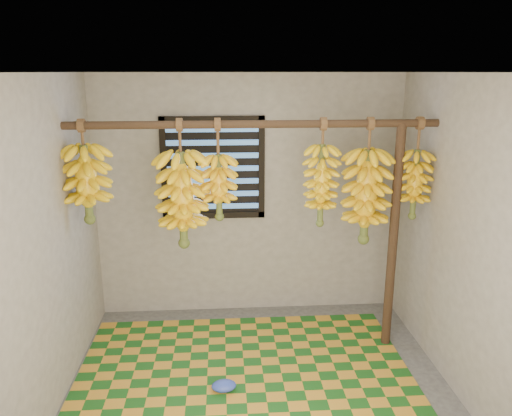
{
  "coord_description": "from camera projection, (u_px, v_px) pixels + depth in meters",
  "views": [
    {
      "loc": [
        -0.28,
        -3.29,
        2.4
      ],
      "look_at": [
        0.0,
        0.55,
        1.35
      ],
      "focal_mm": 35.0,
      "sensor_mm": 36.0,
      "label": 1
    }
  ],
  "objects": [
    {
      "name": "banana_bunch_b",
      "position": [
        182.0,
        200.0,
        4.08
      ],
      "size": [
        0.39,
        0.39,
        1.05
      ],
      "color": "brown",
      "rests_on": "hanging_pole"
    },
    {
      "name": "hanging_pole",
      "position": [
        255.0,
        124.0,
        3.96
      ],
      "size": [
        3.0,
        0.06,
        0.06
      ],
      "primitive_type": "cylinder",
      "rotation": [
        0.0,
        1.57,
        0.0
      ],
      "color": "#3C271B",
      "rests_on": "wall_left"
    },
    {
      "name": "wall_back",
      "position": [
        249.0,
        197.0,
        4.95
      ],
      "size": [
        3.0,
        0.01,
        2.4
      ],
      "primitive_type": "cube",
      "color": "slate",
      "rests_on": "floor"
    },
    {
      "name": "window",
      "position": [
        213.0,
        168.0,
        4.82
      ],
      "size": [
        1.0,
        0.04,
        1.0
      ],
      "color": "black",
      "rests_on": "wall_back"
    },
    {
      "name": "banana_bunch_e",
      "position": [
        366.0,
        196.0,
        4.19
      ],
      "size": [
        0.39,
        0.39,
        1.06
      ],
      "color": "brown",
      "rests_on": "hanging_pole"
    },
    {
      "name": "floor",
      "position": [
        261.0,
        397.0,
        3.82
      ],
      "size": [
        3.0,
        3.0,
        0.01
      ],
      "primitive_type": "cube",
      "color": "#444444",
      "rests_on": "ground"
    },
    {
      "name": "ceiling",
      "position": [
        262.0,
        71.0,
        3.18
      ],
      "size": [
        3.0,
        3.0,
        0.01
      ],
      "primitive_type": "cube",
      "color": "silver",
      "rests_on": "wall_back"
    },
    {
      "name": "banana_bunch_d",
      "position": [
        321.0,
        185.0,
        4.13
      ],
      "size": [
        0.29,
        0.29,
        0.9
      ],
      "color": "brown",
      "rests_on": "hanging_pole"
    },
    {
      "name": "banana_bunch_c",
      "position": [
        219.0,
        187.0,
        4.08
      ],
      "size": [
        0.28,
        0.28,
        0.83
      ],
      "color": "brown",
      "rests_on": "hanging_pole"
    },
    {
      "name": "woven_mat",
      "position": [
        245.0,
        384.0,
        3.96
      ],
      "size": [
        2.74,
        2.19,
        0.01
      ],
      "primitive_type": "cube",
      "rotation": [
        0.0,
        0.0,
        -0.0
      ],
      "color": "#185318",
      "rests_on": "floor"
    },
    {
      "name": "wall_left",
      "position": [
        42.0,
        255.0,
        3.4
      ],
      "size": [
        0.01,
        3.0,
        2.4
      ],
      "primitive_type": "cube",
      "color": "slate",
      "rests_on": "floor"
    },
    {
      "name": "plastic_bag",
      "position": [
        224.0,
        386.0,
        3.87
      ],
      "size": [
        0.21,
        0.16,
        0.08
      ],
      "primitive_type": "ellipsoid",
      "rotation": [
        0.0,
        0.0,
        0.1
      ],
      "color": "#2F46B2",
      "rests_on": "woven_mat"
    },
    {
      "name": "banana_bunch_f",
      "position": [
        415.0,
        184.0,
        4.19
      ],
      "size": [
        0.29,
        0.29,
        0.86
      ],
      "color": "brown",
      "rests_on": "hanging_pole"
    },
    {
      "name": "banana_bunch_a",
      "position": [
        87.0,
        184.0,
        3.99
      ],
      "size": [
        0.38,
        0.38,
        0.83
      ],
      "color": "brown",
      "rests_on": "hanging_pole"
    },
    {
      "name": "support_post",
      "position": [
        393.0,
        240.0,
        4.31
      ],
      "size": [
        0.08,
        0.08,
        2.0
      ],
      "primitive_type": "cylinder",
      "color": "#3C271B",
      "rests_on": "floor"
    },
    {
      "name": "wall_right",
      "position": [
        469.0,
        244.0,
        3.6
      ],
      "size": [
        0.01,
        3.0,
        2.4
      ],
      "primitive_type": "cube",
      "color": "slate",
      "rests_on": "floor"
    }
  ]
}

